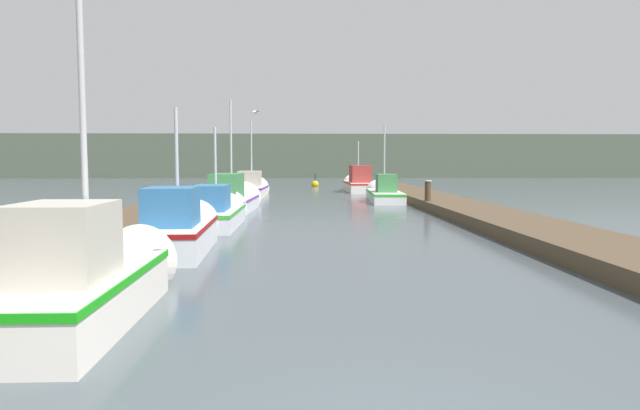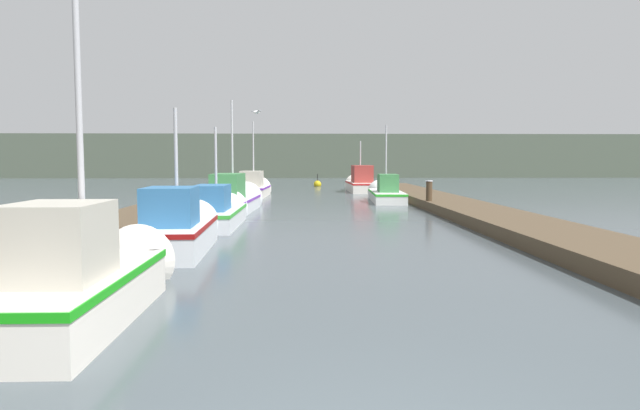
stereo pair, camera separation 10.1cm
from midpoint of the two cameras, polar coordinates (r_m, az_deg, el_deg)
dock_left at (r=20.21m, az=-15.97°, el=-0.84°), size 2.33×40.00×0.37m
dock_right at (r=20.54m, az=15.57°, el=-0.75°), size 2.33×40.00×0.37m
distant_shore_ridge at (r=69.02m, az=-1.35°, el=4.90°), size 120.00×16.00×4.73m
fishing_boat_0 at (r=8.05m, az=-21.83°, el=-6.81°), size 1.35×4.52×4.71m
fishing_boat_1 at (r=13.32m, az=-13.73°, el=-2.29°), size 1.55×4.63×3.52m
fishing_boat_2 at (r=18.20m, az=-10.00°, el=-0.65°), size 1.51×5.26×3.44m
fishing_boat_3 at (r=22.90m, az=-8.43°, el=0.56°), size 1.91×6.35×4.81m
fishing_boat_4 at (r=28.47m, az=6.61°, el=1.22°), size 1.72×6.31×4.10m
fishing_boat_5 at (r=31.84m, az=-6.50°, el=1.71°), size 1.72×4.88×4.53m
fishing_boat_6 at (r=36.10m, az=4.11°, el=2.23°), size 1.56×5.84×3.55m
mooring_piling_0 at (r=22.93m, az=-11.52°, el=0.65°), size 0.33×0.33×0.98m
mooring_piling_1 at (r=23.23m, az=10.97°, el=0.98°), size 0.28×0.28×1.19m
channel_buoy at (r=42.53m, az=-0.19°, el=2.09°), size 0.56×0.56×1.06m
seagull_1 at (r=22.47m, az=-6.24°, el=9.22°), size 0.43×0.51×0.12m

